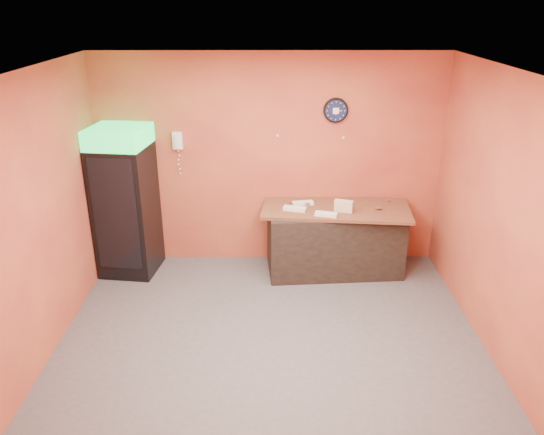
{
  "coord_description": "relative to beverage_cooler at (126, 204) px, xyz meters",
  "views": [
    {
      "loc": [
        0.0,
        -4.7,
        3.39
      ],
      "look_at": [
        0.02,
        0.6,
        1.18
      ],
      "focal_mm": 35.0,
      "sensor_mm": 36.0,
      "label": 1
    }
  ],
  "objects": [
    {
      "name": "butcher_paper",
      "position": [
        2.69,
        0.01,
        -0.07
      ],
      "size": [
        1.95,
        1.01,
        0.04
      ],
      "primitive_type": "cube",
      "rotation": [
        0.0,
        0.0,
        -0.09
      ],
      "color": "brown",
      "rests_on": "prep_counter"
    },
    {
      "name": "kitchen_tool",
      "position": [
        2.32,
        -0.01,
        -0.02
      ],
      "size": [
        0.06,
        0.06,
        0.06
      ],
      "primitive_type": "cylinder",
      "color": "silver",
      "rests_on": "butcher_paper"
    },
    {
      "name": "beverage_cooler",
      "position": [
        0.0,
        0.0,
        0.0
      ],
      "size": [
        0.76,
        0.77,
        1.94
      ],
      "rotation": [
        0.0,
        0.0,
        -0.13
      ],
      "color": "black",
      "rests_on": "floor"
    },
    {
      "name": "back_wall",
      "position": [
        1.84,
        0.39,
        0.45
      ],
      "size": [
        4.5,
        0.02,
        2.8
      ],
      "primitive_type": "cube",
      "color": "#C66237",
      "rests_on": "floor"
    },
    {
      "name": "prep_counter",
      "position": [
        2.69,
        0.01,
        -0.52
      ],
      "size": [
        1.77,
        0.89,
        0.86
      ],
      "primitive_type": "cube",
      "rotation": [
        0.0,
        0.0,
        0.07
      ],
      "color": "black",
      "rests_on": "floor"
    },
    {
      "name": "sub_roll_stack",
      "position": [
        2.77,
        -0.13,
        0.02
      ],
      "size": [
        0.24,
        0.15,
        0.15
      ],
      "rotation": [
        0.0,
        0.0,
        -0.35
      ],
      "color": "beige",
      "rests_on": "butcher_paper"
    },
    {
      "name": "wrapped_sandwich_right",
      "position": [
        2.27,
        0.11,
        -0.03
      ],
      "size": [
        0.29,
        0.15,
        0.04
      ],
      "primitive_type": "cube",
      "rotation": [
        0.0,
        0.0,
        0.17
      ],
      "color": "white",
      "rests_on": "butcher_paper"
    },
    {
      "name": "ceiling",
      "position": [
        1.84,
        -1.61,
        1.85
      ],
      "size": [
        4.5,
        4.0,
        0.02
      ],
      "primitive_type": "cube",
      "color": "white",
      "rests_on": "back_wall"
    },
    {
      "name": "wall_clock",
      "position": [
        2.68,
        0.36,
        1.13
      ],
      "size": [
        0.31,
        0.06,
        0.31
      ],
      "color": "black",
      "rests_on": "back_wall"
    },
    {
      "name": "floor",
      "position": [
        1.84,
        -1.61,
        -0.95
      ],
      "size": [
        4.5,
        4.5,
        0.0
      ],
      "primitive_type": "plane",
      "color": "#47474C",
      "rests_on": "ground"
    },
    {
      "name": "wrapped_sandwich_mid",
      "position": [
        2.54,
        -0.27,
        -0.03
      ],
      "size": [
        0.29,
        0.18,
        0.04
      ],
      "primitive_type": "cube",
      "rotation": [
        0.0,
        0.0,
        -0.28
      ],
      "color": "white",
      "rests_on": "butcher_paper"
    },
    {
      "name": "right_wall",
      "position": [
        4.09,
        -1.61,
        0.45
      ],
      "size": [
        0.02,
        4.0,
        2.8
      ],
      "primitive_type": "cube",
      "color": "#C66237",
      "rests_on": "floor"
    },
    {
      "name": "wrapped_sandwich_left",
      "position": [
        2.16,
        -0.09,
        -0.03
      ],
      "size": [
        0.31,
        0.19,
        0.04
      ],
      "primitive_type": "cube",
      "rotation": [
        0.0,
        0.0,
        -0.28
      ],
      "color": "white",
      "rests_on": "butcher_paper"
    },
    {
      "name": "left_wall",
      "position": [
        -0.41,
        -1.61,
        0.45
      ],
      "size": [
        0.02,
        4.0,
        2.8
      ],
      "primitive_type": "cube",
      "color": "#C66237",
      "rests_on": "floor"
    },
    {
      "name": "wall_phone",
      "position": [
        0.66,
        0.34,
        0.75
      ],
      "size": [
        0.12,
        0.11,
        0.23
      ],
      "color": "white",
      "rests_on": "back_wall"
    }
  ]
}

